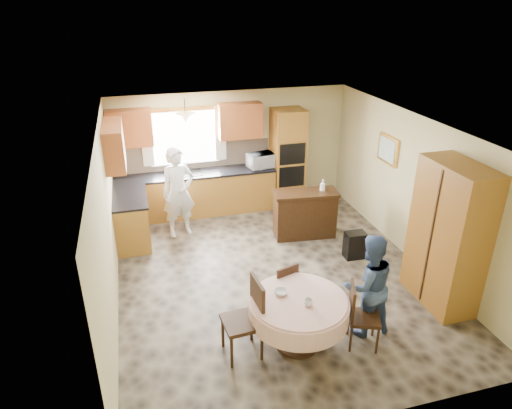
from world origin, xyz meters
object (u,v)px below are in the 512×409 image
Objects in this scene: cupboard at (448,236)px; dining_table at (298,310)px; chair_back at (283,287)px; oven_tower at (287,158)px; sideboard at (305,215)px; chair_left at (248,315)px; person_sink at (178,193)px; chair_right at (359,312)px; person_dining at (368,285)px.

dining_table is (-2.41, -0.38, -0.53)m from cupboard.
cupboard is at bearing 155.77° from chair_back.
oven_tower reaches higher than sideboard.
chair_back is at bearing 128.23° from chair_left.
person_sink reaches higher than chair_back.
cupboard is 1.83m from chair_right.
person_dining is (-1.42, -0.35, -0.36)m from cupboard.
chair_left is 0.92m from chair_back.
oven_tower is at bearing 6.07° from person_sink.
cupboard reaches higher than chair_back.
cupboard is (1.07, -4.00, 0.04)m from oven_tower.
oven_tower is 1.43× the size of person_dining.
chair_back is at bearing -33.25° from person_dining.
chair_left is at bearing -95.32° from person_sink.
chair_left is at bearing -173.78° from cupboard.
cupboard is at bearing -50.29° from chair_right.
chair_right is at bearing -91.37° from sideboard.
oven_tower reaches higher than person_sink.
chair_right is 0.52× the size of person_sink.
person_dining is (-0.19, -2.81, 0.31)m from sideboard.
oven_tower is at bearing 13.69° from chair_right.
chair_left is 3.54m from person_sink.
oven_tower reaches higher than dining_table.
chair_left is (-1.84, -2.80, 0.17)m from sideboard.
chair_right is at bearing 44.36° from person_dining.
cupboard is 3.12m from chair_left.
dining_table is at bearing -170.98° from cupboard.
sideboard is (-0.16, -1.54, -0.63)m from oven_tower.
dining_table is 1.42× the size of chair_right.
chair_left is (-3.07, -0.33, -0.50)m from cupboard.
cupboard reaches higher than chair_left.
chair_right is (0.76, -0.84, 0.03)m from chair_back.
oven_tower is 4.79m from chair_left.
chair_left is at bearing 175.75° from dining_table.
chair_left is 1.18× the size of chair_right.
chair_back is (-1.17, -2.18, 0.05)m from sideboard.
chair_back is at bearing 88.56° from dining_table.
chair_left is 1.65m from person_dining.
person_dining reaches higher than chair_back.
dining_table is (-1.18, -2.84, 0.14)m from sideboard.
chair_left is (-0.65, 0.05, 0.02)m from dining_table.
person_dining is (0.22, 0.22, 0.24)m from chair_right.
dining_table is 0.66m from chair_left.
person_sink is (-1.12, 2.88, 0.40)m from chair_back.
cupboard is 2.04× the size of chair_left.
sideboard is 1.32× the size of chair_right.
oven_tower is 2.59m from person_sink.
oven_tower is at bearing 90.50° from sideboard.
cupboard is 1.48× the size of person_dining.
cupboard is 2.42× the size of chair_right.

